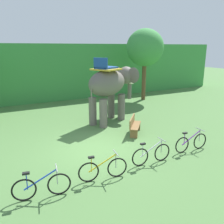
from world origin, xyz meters
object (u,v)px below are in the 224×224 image
object	(u,v)px
tree_right	(145,48)
bike_blue	(42,186)
bike_purple	(191,142)
wooden_bench	(134,125)
bike_yellow	(103,169)
elephant	(111,85)
bike_white	(151,154)

from	to	relation	value
tree_right	bike_blue	distance (m)	15.00
bike_purple	wooden_bench	xyz separation A→B (m)	(-1.02, 2.90, 0.09)
bike_purple	wooden_bench	bearing A→B (deg)	109.42
bike_purple	wooden_bench	distance (m)	3.08
bike_blue	bike_yellow	size ratio (longest dim) A/B	1.00
bike_yellow	wooden_bench	distance (m)	4.62
bike_purple	wooden_bench	size ratio (longest dim) A/B	1.22
bike_yellow	wooden_bench	xyz separation A→B (m)	(3.32, 3.20, 0.09)
elephant	wooden_bench	bearing A→B (deg)	-89.67
tree_right	bike_purple	xyz separation A→B (m)	(-4.20, -9.53, -3.87)
tree_right	wooden_bench	size ratio (longest dim) A/B	4.11
elephant	bike_white	distance (m)	6.01
elephant	tree_right	bearing A→B (deg)	37.74
bike_yellow	bike_white	world-z (taller)	same
tree_right	bike_blue	bearing A→B (deg)	-136.89
bike_white	bike_yellow	bearing A→B (deg)	-175.30
tree_right	bike_purple	bearing A→B (deg)	-113.79
tree_right	elephant	bearing A→B (deg)	-142.26
bike_white	bike_blue	bearing A→B (deg)	-176.61
tree_right	bike_yellow	size ratio (longest dim) A/B	3.41
elephant	wooden_bench	xyz separation A→B (m)	(0.01, -2.57, -1.72)
elephant	bike_purple	size ratio (longest dim) A/B	2.42
elephant	bike_purple	bearing A→B (deg)	-79.27
bike_blue	bike_white	xyz separation A→B (m)	(4.17, 0.25, 0.00)
bike_white	bike_purple	distance (m)	2.21
bike_white	bike_purple	xyz separation A→B (m)	(2.21, 0.13, 0.00)
bike_yellow	bike_white	bearing A→B (deg)	4.70
wooden_bench	bike_yellow	bearing A→B (deg)	-136.02
tree_right	bike_purple	world-z (taller)	tree_right
bike_blue	bike_purple	size ratio (longest dim) A/B	0.99
tree_right	bike_yellow	xyz separation A→B (m)	(-8.54, -9.83, -3.87)
tree_right	bike_blue	size ratio (longest dim) A/B	3.41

